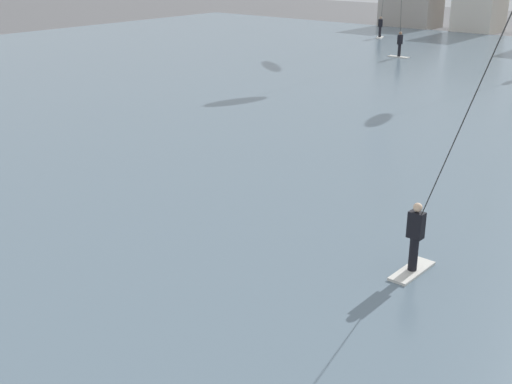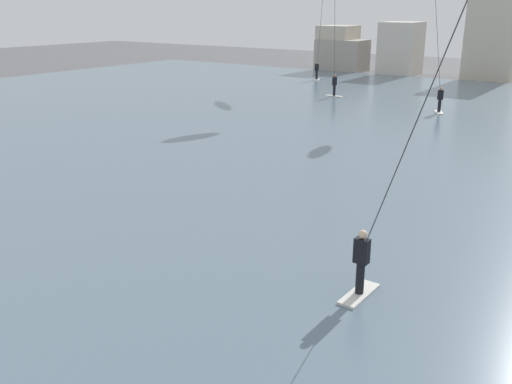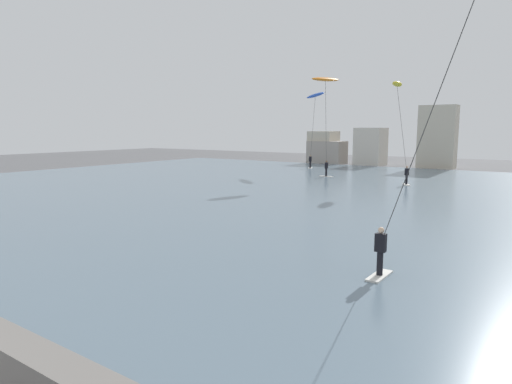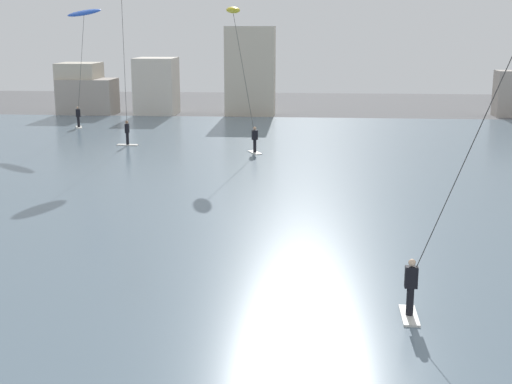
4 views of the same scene
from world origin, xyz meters
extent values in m
cube|color=slate|center=(0.00, 30.00, 0.05)|extent=(84.00, 52.00, 0.10)
cube|color=beige|center=(-19.86, 57.95, 2.30)|extent=(3.53, 3.65, 4.60)
cube|color=#A89E93|center=(-19.03, 57.46, 1.60)|extent=(4.94, 3.37, 3.20)
cube|color=beige|center=(-12.76, 57.78, 2.54)|extent=(3.53, 3.81, 5.07)
cube|color=beige|center=(-4.31, 58.07, 3.91)|extent=(4.38, 2.43, 7.82)
cube|color=silver|center=(-16.88, 48.28, 0.13)|extent=(0.92, 1.46, 0.06)
cylinder|color=black|center=(-16.88, 48.28, 0.55)|extent=(0.20, 0.20, 0.78)
cube|color=black|center=(-16.88, 48.28, 1.24)|extent=(0.40, 0.33, 0.60)
sphere|color=tan|center=(-16.88, 48.28, 1.65)|extent=(0.20, 0.20, 0.20)
cylinder|color=#333333|center=(-16.10, 47.25, 4.89)|extent=(1.61, 2.09, 7.42)
cube|color=silver|center=(4.04, 13.26, 0.13)|extent=(0.47, 1.41, 0.06)
cylinder|color=black|center=(4.04, 13.26, 0.55)|extent=(0.20, 0.20, 0.78)
cube|color=black|center=(4.04, 13.26, 1.24)|extent=(0.34, 0.23, 0.60)
sphere|color=beige|center=(4.04, 13.26, 1.65)|extent=(0.20, 0.20, 0.20)
cylinder|color=#333333|center=(5.63, 12.86, 5.82)|extent=(3.21, 0.83, 9.27)
cube|color=silver|center=(-10.91, 40.37, 0.13)|extent=(1.42, 0.49, 0.06)
cylinder|color=black|center=(-10.91, 40.37, 0.55)|extent=(0.20, 0.20, 0.78)
cube|color=black|center=(-10.91, 40.37, 1.24)|extent=(0.23, 0.35, 0.60)
sphere|color=#9E7051|center=(-10.91, 40.37, 1.65)|extent=(0.20, 0.20, 0.20)
cylinder|color=#333333|center=(-10.71, 39.65, 5.32)|extent=(0.42, 1.48, 8.26)
cube|color=silver|center=(-2.25, 38.15, 0.13)|extent=(1.00, 1.45, 0.06)
cylinder|color=black|center=(-2.25, 38.15, 0.55)|extent=(0.20, 0.20, 0.78)
cube|color=black|center=(-2.25, 38.15, 1.24)|extent=(0.40, 0.35, 0.60)
sphere|color=tan|center=(-2.25, 38.15, 1.65)|extent=(0.20, 0.20, 0.20)
cylinder|color=#333333|center=(-2.93, 38.49, 4.90)|extent=(1.40, 0.70, 7.42)
camera|label=1|loc=(9.74, 1.04, 6.87)|focal=46.07mm
camera|label=2|loc=(8.95, 2.10, 6.60)|focal=39.80mm
camera|label=3|loc=(8.64, -0.47, 4.86)|focal=31.09mm
camera|label=4|loc=(1.33, -4.78, 7.79)|focal=49.20mm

